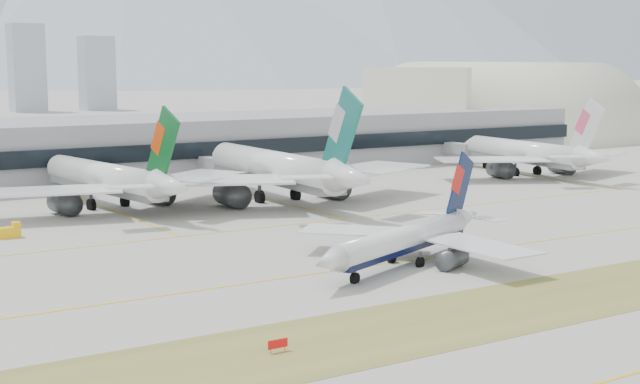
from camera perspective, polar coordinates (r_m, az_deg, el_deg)
ground at (r=136.08m, az=4.36°, el=-4.00°), size 3000.00×3000.00×0.00m
taxiing_airliner at (r=129.17m, az=5.70°, el=-3.00°), size 43.20×36.52×15.24m
widebody_eva at (r=183.00m, az=-13.30°, el=0.74°), size 60.22×59.44×21.67m
widebody_cathay at (r=187.14m, az=-2.56°, el=1.39°), size 70.50×68.84×25.13m
widebody_china_air at (r=239.00m, az=13.25°, el=2.38°), size 59.40×58.44×21.29m
terminal at (r=236.40m, az=-12.42°, el=2.79°), size 280.00×43.10×15.00m
hangar at (r=337.65m, az=11.87°, el=3.07°), size 91.00×60.00×60.00m
hold_sign_left at (r=90.16m, az=-2.72°, el=-9.69°), size 2.20×0.15×1.35m
gse_b at (r=157.15m, az=-19.22°, el=-2.41°), size 3.55×2.00×2.60m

